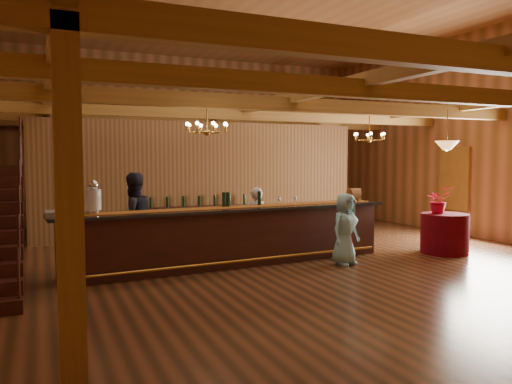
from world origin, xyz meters
name	(u,v)px	position (x,y,z in m)	size (l,w,h in m)	color
floor	(280,257)	(0.00, 0.00, 0.00)	(14.00, 14.00, 0.00)	brown
wall_back	(189,139)	(0.00, 7.00, 2.75)	(12.00, 0.10, 5.50)	#A66844
wall_right	(487,134)	(6.00, 0.00, 2.75)	(0.10, 14.00, 5.50)	#A66844
beam_grid	(270,107)	(0.00, 0.51, 3.24)	(11.90, 13.90, 0.39)	#A36F2B
support_posts	(291,184)	(0.00, -0.50, 1.60)	(9.20, 10.20, 3.20)	#A36F2B
partition_wall	(207,179)	(-0.50, 3.50, 1.55)	(9.00, 0.18, 3.10)	brown
window_right_back	(455,178)	(5.95, 1.00, 1.55)	(0.12, 1.05, 1.75)	white
backroom_boxes	(193,209)	(-0.29, 5.50, 0.53)	(4.10, 0.60, 1.10)	#3C1911
tasting_bar	(234,236)	(-1.19, -0.34, 0.58)	(6.92, 1.30, 1.16)	#3C1911
beverage_dispenser	(94,198)	(-3.84, -0.45, 1.43)	(0.26, 0.26, 0.60)	silver
glass_rack_tray	(61,214)	(-4.38, -0.59, 1.20)	(0.50, 0.50, 0.10)	gray
raffle_drum	(354,194)	(1.75, -0.21, 1.32)	(0.34, 0.24, 0.30)	#A5692B
bar_bottle_0	(224,200)	(-1.34, -0.21, 1.30)	(0.07, 0.07, 0.30)	black
bar_bottle_1	(228,200)	(-1.26, -0.21, 1.30)	(0.07, 0.07, 0.30)	black
bar_bottle_2	(259,198)	(-0.55, -0.16, 1.30)	(0.07, 0.07, 0.30)	black
backbar_shelf	(200,222)	(-0.79, 3.23, 0.42)	(2.99, 0.47, 0.84)	#3C1911
round_table	(445,233)	(3.55, -1.10, 0.45)	(1.03, 1.03, 0.89)	#5D020F
chandelier_left	(207,127)	(-1.79, -0.54, 2.70)	(0.80, 0.80, 0.66)	#BB8733
chandelier_right	(369,136)	(2.88, 0.81, 2.66)	(0.80, 0.80, 0.69)	#BB8733
pendant_lamp	(447,145)	(3.55, -1.10, 2.40)	(0.52, 0.52, 0.90)	#BB8733
bartender	(255,222)	(-0.41, 0.36, 0.74)	(0.54, 0.36, 1.49)	silver
staff_second	(133,219)	(-3.01, 0.50, 0.92)	(0.89, 0.70, 1.84)	#202231
guest	(345,229)	(0.85, -1.21, 0.72)	(0.70, 0.45, 1.43)	#8BD0E0
floor_plant	(302,208)	(2.58, 3.70, 0.59)	(0.65, 0.53, 1.19)	#377323
table_flowers	(438,200)	(3.45, -1.00, 1.19)	(0.54, 0.47, 0.60)	#BA0C2C
table_vase	(439,206)	(3.49, -0.97, 1.05)	(0.16, 0.16, 0.31)	#BB8733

